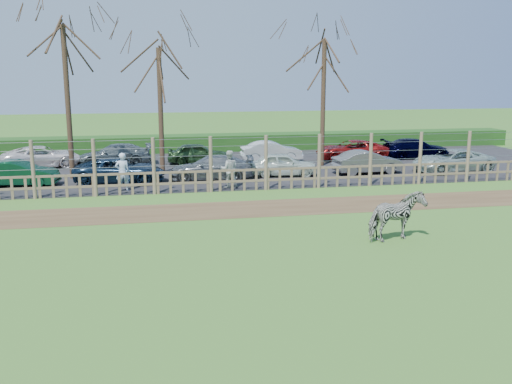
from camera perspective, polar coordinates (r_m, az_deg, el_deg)
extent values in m
plane|color=#6F9B48|center=(17.94, -1.66, -5.19)|extent=(120.00, 120.00, 0.00)
cube|color=brown|center=(22.23, -3.50, -1.81)|extent=(34.00, 2.80, 0.01)
cube|color=#232326|center=(31.98, -5.78, 2.40)|extent=(44.00, 13.00, 0.04)
cube|color=#1E4716|center=(38.81, -6.71, 4.85)|extent=(46.00, 2.00, 1.10)
cube|color=brown|center=(25.53, -4.51, 0.99)|extent=(30.00, 0.06, 0.10)
cube|color=brown|center=(25.44, -4.52, 2.10)|extent=(30.00, 0.06, 0.10)
cylinder|color=brown|center=(25.71, -21.40, 2.09)|extent=(0.16, 0.16, 2.50)
cylinder|color=brown|center=(25.36, -15.85, 2.33)|extent=(0.16, 0.16, 2.50)
cylinder|color=brown|center=(25.25, -10.19, 2.56)|extent=(0.16, 0.16, 2.50)
cylinder|color=brown|center=(25.40, -4.54, 2.76)|extent=(0.16, 0.16, 2.50)
cylinder|color=brown|center=(25.78, 1.00, 2.94)|extent=(0.16, 0.16, 2.50)
cylinder|color=brown|center=(26.40, 6.33, 3.08)|extent=(0.16, 0.16, 2.50)
cylinder|color=brown|center=(27.23, 11.38, 3.19)|extent=(0.16, 0.16, 2.50)
cylinder|color=brown|center=(28.26, 16.09, 3.26)|extent=(0.16, 0.16, 2.50)
cylinder|color=brown|center=(29.47, 20.45, 3.32)|extent=(0.16, 0.16, 2.50)
cylinder|color=gray|center=(25.40, -4.54, 2.76)|extent=(30.00, 0.02, 0.02)
cylinder|color=gray|center=(25.34, -4.55, 3.66)|extent=(30.00, 0.02, 0.02)
cylinder|color=gray|center=(25.28, -4.57, 4.55)|extent=(30.00, 0.02, 0.02)
cylinder|color=gray|center=(25.24, -4.58, 5.34)|extent=(30.00, 0.02, 0.02)
cylinder|color=#3D2B1E|center=(29.72, -18.30, 8.39)|extent=(0.26, 0.26, 7.50)
cylinder|color=#3D2B1E|center=(30.51, -9.52, 7.95)|extent=(0.26, 0.26, 6.50)
cylinder|color=#3D2B1E|center=(32.46, 6.72, 8.71)|extent=(0.26, 0.26, 7.00)
imported|color=gray|center=(18.57, 13.86, -2.40)|extent=(2.05, 1.40, 1.59)
imported|color=silver|center=(26.13, -13.20, 1.97)|extent=(0.68, 0.50, 1.72)
imported|color=#B9C0B8|center=(26.18, -2.72, 2.29)|extent=(0.85, 0.66, 1.72)
sphere|color=black|center=(25.24, 15.84, -0.37)|extent=(0.20, 0.20, 0.20)
sphere|color=black|center=(25.28, 16.09, -0.21)|extent=(0.10, 0.10, 0.10)
imported|color=#0C4126|center=(28.78, -22.69, 1.72)|extent=(3.77, 1.71, 1.20)
imported|color=#12253B|center=(28.12, -13.45, 2.10)|extent=(4.52, 2.47, 1.20)
imported|color=slate|center=(28.23, -4.51, 2.44)|extent=(4.27, 2.06, 1.20)
imported|color=silver|center=(29.27, 2.68, 2.80)|extent=(3.64, 1.76, 1.20)
imported|color=slate|center=(30.50, 11.07, 2.96)|extent=(3.73, 1.56, 1.20)
imported|color=#ADC1B3|center=(32.17, 19.06, 2.98)|extent=(4.42, 2.23, 1.20)
imported|color=white|center=(33.96, -20.56, 3.32)|extent=(4.54, 2.54, 1.20)
imported|color=#556264|center=(33.63, -13.96, 3.65)|extent=(4.21, 1.88, 1.20)
imported|color=#254521|center=(33.35, -5.82, 3.87)|extent=(3.60, 1.61, 1.20)
imported|color=white|center=(34.05, 1.55, 4.09)|extent=(3.64, 1.28, 1.20)
imported|color=maroon|center=(35.07, 9.54, 4.16)|extent=(4.49, 2.39, 1.20)
imported|color=black|center=(36.68, 15.68, 4.22)|extent=(4.27, 2.05, 1.20)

